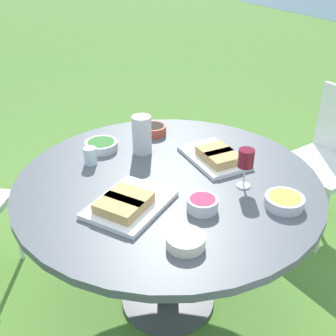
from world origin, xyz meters
name	(u,v)px	position (x,y,z in m)	size (l,w,h in m)	color
ground_plane	(168,300)	(0.00, 0.00, 0.00)	(40.00, 40.00, 0.00)	#5B8C38
dining_table	(168,198)	(0.00, 0.00, 0.65)	(1.35, 1.35, 0.74)	#4C4C51
chair_near_right	(333,152)	(-0.11, 1.21, 0.52)	(0.48, 0.46, 0.89)	silver
water_pitcher	(142,135)	(-0.29, 0.02, 0.84)	(0.10, 0.09, 0.19)	silver
wine_glass	(246,160)	(0.20, 0.26, 0.87)	(0.07, 0.07, 0.18)	silver
platter_bread_main	(127,204)	(0.11, -0.25, 0.77)	(0.40, 0.42, 0.06)	white
platter_charcuterie	(216,157)	(-0.04, 0.28, 0.77)	(0.35, 0.24, 0.06)	white
bowl_fries	(284,201)	(0.40, 0.31, 0.77)	(0.16, 0.16, 0.04)	silver
bowl_salad	(101,145)	(-0.42, -0.15, 0.77)	(0.16, 0.16, 0.04)	silver
bowl_olives	(153,129)	(-0.46, 0.16, 0.77)	(0.14, 0.14, 0.05)	#B74733
bowl_dip_red	(202,204)	(0.26, 0.01, 0.77)	(0.12, 0.12, 0.05)	silver
bowl_dip_cream	(186,240)	(0.42, -0.16, 0.77)	(0.14, 0.14, 0.04)	beige
cup_water_near	(90,156)	(-0.30, -0.25, 0.79)	(0.06, 0.06, 0.08)	silver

